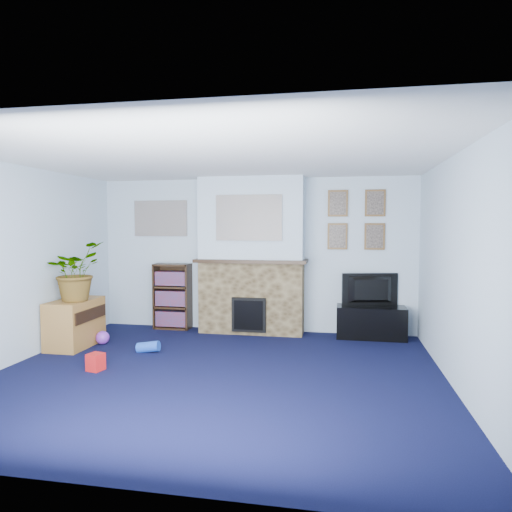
% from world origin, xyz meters
% --- Properties ---
extents(floor, '(5.00, 4.50, 0.01)m').
position_xyz_m(floor, '(0.00, 0.00, 0.00)').
color(floor, black).
rests_on(floor, ground).
extents(ceiling, '(5.00, 4.50, 0.01)m').
position_xyz_m(ceiling, '(0.00, 0.00, 2.40)').
color(ceiling, white).
rests_on(ceiling, wall_back).
extents(wall_back, '(5.00, 0.04, 2.40)m').
position_xyz_m(wall_back, '(0.00, 2.25, 1.20)').
color(wall_back, silver).
rests_on(wall_back, ground).
extents(wall_front, '(5.00, 0.04, 2.40)m').
position_xyz_m(wall_front, '(0.00, -2.25, 1.20)').
color(wall_front, silver).
rests_on(wall_front, ground).
extents(wall_left, '(0.04, 4.50, 2.40)m').
position_xyz_m(wall_left, '(-2.50, 0.00, 1.20)').
color(wall_left, silver).
rests_on(wall_left, ground).
extents(wall_right, '(0.04, 4.50, 2.40)m').
position_xyz_m(wall_right, '(2.50, 0.00, 1.20)').
color(wall_right, silver).
rests_on(wall_right, ground).
extents(chimney_breast, '(1.72, 0.50, 2.40)m').
position_xyz_m(chimney_breast, '(0.00, 2.05, 1.18)').
color(chimney_breast, brown).
rests_on(chimney_breast, ground).
extents(collage_main, '(1.00, 0.03, 0.68)m').
position_xyz_m(collage_main, '(0.00, 1.84, 1.78)').
color(collage_main, gray).
rests_on(collage_main, chimney_breast).
extents(collage_left, '(0.90, 0.03, 0.58)m').
position_xyz_m(collage_left, '(-1.55, 2.23, 1.78)').
color(collage_left, gray).
rests_on(collage_left, wall_back).
extents(portrait_tl, '(0.30, 0.03, 0.40)m').
position_xyz_m(portrait_tl, '(1.30, 2.23, 2.00)').
color(portrait_tl, brown).
rests_on(portrait_tl, wall_back).
extents(portrait_tr, '(0.30, 0.03, 0.40)m').
position_xyz_m(portrait_tr, '(1.85, 2.23, 2.00)').
color(portrait_tr, brown).
rests_on(portrait_tr, wall_back).
extents(portrait_bl, '(0.30, 0.03, 0.40)m').
position_xyz_m(portrait_bl, '(1.30, 2.23, 1.50)').
color(portrait_bl, brown).
rests_on(portrait_bl, wall_back).
extents(portrait_br, '(0.30, 0.03, 0.40)m').
position_xyz_m(portrait_br, '(1.85, 2.23, 1.50)').
color(portrait_br, brown).
rests_on(portrait_br, wall_back).
extents(tv_stand, '(1.00, 0.42, 0.47)m').
position_xyz_m(tv_stand, '(1.80, 2.03, 0.23)').
color(tv_stand, black).
rests_on(tv_stand, ground).
extents(television, '(0.84, 0.30, 0.48)m').
position_xyz_m(television, '(1.80, 2.05, 0.71)').
color(television, black).
rests_on(television, tv_stand).
extents(bookshelf, '(0.58, 0.28, 1.05)m').
position_xyz_m(bookshelf, '(-1.31, 2.11, 0.50)').
color(bookshelf, black).
rests_on(bookshelf, ground).
extents(sideboard, '(0.46, 0.83, 0.65)m').
position_xyz_m(sideboard, '(-2.24, 0.82, 0.35)').
color(sideboard, '#A26F34').
rests_on(sideboard, ground).
extents(potted_plant, '(0.63, 0.73, 0.80)m').
position_xyz_m(potted_plant, '(-2.19, 0.77, 1.04)').
color(potted_plant, '#26661E').
rests_on(potted_plant, sideboard).
extents(mantel_clock, '(0.10, 0.06, 0.14)m').
position_xyz_m(mantel_clock, '(-0.02, 2.00, 1.22)').
color(mantel_clock, gold).
rests_on(mantel_clock, chimney_breast).
extents(mantel_candle, '(0.05, 0.05, 0.16)m').
position_xyz_m(mantel_candle, '(0.24, 2.00, 1.23)').
color(mantel_candle, '#B2BFC6').
rests_on(mantel_candle, chimney_breast).
extents(mantel_teddy, '(0.14, 0.14, 0.14)m').
position_xyz_m(mantel_teddy, '(-0.58, 2.00, 1.22)').
color(mantel_teddy, gray).
rests_on(mantel_teddy, chimney_breast).
extents(mantel_can, '(0.06, 0.06, 0.12)m').
position_xyz_m(mantel_can, '(0.70, 2.00, 1.21)').
color(mantel_can, red).
rests_on(mantel_can, chimney_breast).
extents(green_crate, '(0.35, 0.29, 0.26)m').
position_xyz_m(green_crate, '(-2.30, 1.00, 0.14)').
color(green_crate, '#198C26').
rests_on(green_crate, ground).
extents(toy_ball, '(0.19, 0.19, 0.19)m').
position_xyz_m(toy_ball, '(-1.92, 0.98, 0.09)').
color(toy_ball, purple).
rests_on(toy_ball, ground).
extents(toy_block, '(0.19, 0.19, 0.20)m').
position_xyz_m(toy_block, '(-1.41, -0.10, 0.11)').
color(toy_block, red).
rests_on(toy_block, ground).
extents(toy_tube, '(0.31, 0.14, 0.18)m').
position_xyz_m(toy_tube, '(-1.12, 0.71, 0.07)').
color(toy_tube, blue).
rests_on(toy_tube, ground).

